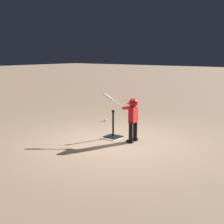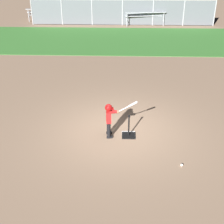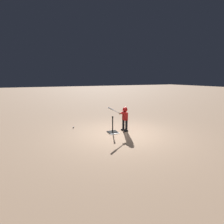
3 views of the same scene
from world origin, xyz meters
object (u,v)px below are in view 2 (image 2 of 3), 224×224
(bleachers_right_center, at_px, (53,14))
(bleachers_center, at_px, (144,17))
(baseball, at_px, (182,165))
(batter_child, at_px, (110,116))
(batting_tee, at_px, (129,133))

(bleachers_right_center, bearing_deg, bleachers_center, -9.02)
(bleachers_right_center, bearing_deg, baseball, -68.80)
(batter_child, bearing_deg, bleachers_right_center, 106.96)
(bleachers_right_center, height_order, bleachers_center, bleachers_center)
(bleachers_right_center, relative_size, bleachers_center, 1.20)
(baseball, xyz_separation_m, bleachers_center, (-0.09, 17.93, 0.47))
(batting_tee, height_order, batter_child, batter_child)
(batting_tee, xyz_separation_m, bleachers_center, (1.35, 16.44, 0.40))
(batting_tee, height_order, bleachers_right_center, bleachers_right_center)
(batter_child, relative_size, bleachers_right_center, 0.31)
(baseball, relative_size, bleachers_center, 0.02)
(batting_tee, bearing_deg, bleachers_right_center, 108.71)
(batter_child, xyz_separation_m, bleachers_right_center, (-5.37, 17.60, -0.21))
(bleachers_center, bearing_deg, baseball, -89.71)
(batter_child, bearing_deg, baseball, -36.18)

